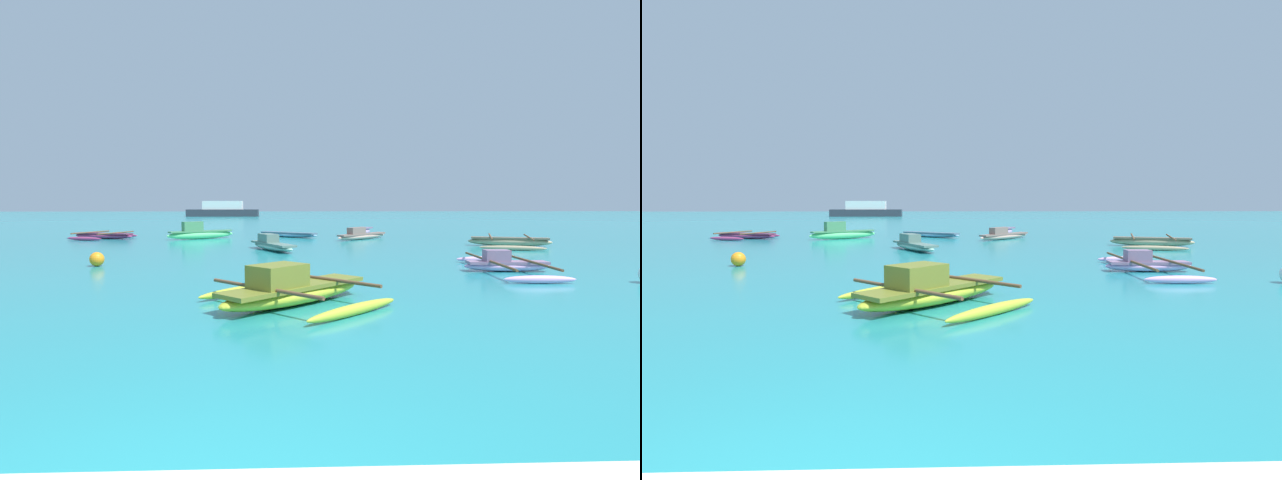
% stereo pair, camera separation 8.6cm
% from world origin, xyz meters
% --- Properties ---
extents(moored_boat_0, '(2.21, 3.51, 0.66)m').
position_xyz_m(moored_boat_0, '(-0.35, 18.37, 0.23)').
color(moored_boat_0, '#8BC3AF').
rests_on(moored_boat_0, ground_plane).
extents(moored_boat_1, '(3.76, 3.62, 0.37)m').
position_xyz_m(moored_boat_1, '(-10.01, 25.48, 0.17)').
color(moored_boat_1, '#983566').
rests_on(moored_boat_1, ground_plane).
extents(moored_boat_2, '(3.40, 2.69, 0.96)m').
position_xyz_m(moored_boat_2, '(-4.67, 25.06, 0.34)').
color(moored_boat_2, '#6DE78A').
rests_on(moored_boat_2, ground_plane).
extents(moored_boat_3, '(3.92, 3.91, 0.81)m').
position_xyz_m(moored_boat_3, '(0.68, 7.17, 0.27)').
color(moored_boat_3, gold).
rests_on(moored_boat_3, ground_plane).
extents(moored_boat_4, '(2.47, 4.64, 0.62)m').
position_xyz_m(moored_boat_4, '(6.69, 11.60, 0.20)').
color(moored_boat_4, '#E8A6DF').
rests_on(moored_boat_4, ground_plane).
extents(moored_boat_5, '(3.19, 3.36, 0.66)m').
position_xyz_m(moored_boat_5, '(4.11, 24.42, 0.23)').
color(moored_boat_5, '#DDAA97').
rests_on(moored_boat_5, ground_plane).
extents(moored_boat_6, '(1.95, 2.83, 0.48)m').
position_xyz_m(moored_boat_6, '(4.42, 27.43, 0.27)').
color(moored_boat_6, '#C69FD7').
rests_on(moored_boat_6, ground_plane).
extents(moored_boat_7, '(3.57, 2.77, 0.28)m').
position_xyz_m(moored_boat_7, '(0.14, 26.37, 0.16)').
color(moored_boat_7, '#76A5C9').
rests_on(moored_boat_7, ground_plane).
extents(moored_boat_8, '(3.92, 4.98, 0.46)m').
position_xyz_m(moored_boat_8, '(10.29, 19.83, 0.21)').
color(moored_boat_8, tan).
rests_on(moored_boat_8, ground_plane).
extents(mooring_buoy_0, '(0.44, 0.44, 0.44)m').
position_xyz_m(mooring_buoy_0, '(-5.45, 13.25, 0.22)').
color(mooring_buoy_0, orange).
rests_on(mooring_buoy_0, ground_plane).
extents(distant_ferry, '(10.49, 2.31, 2.31)m').
position_xyz_m(distant_ferry, '(-10.70, 72.46, 0.94)').
color(distant_ferry, '#2D333D').
rests_on(distant_ferry, ground_plane).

